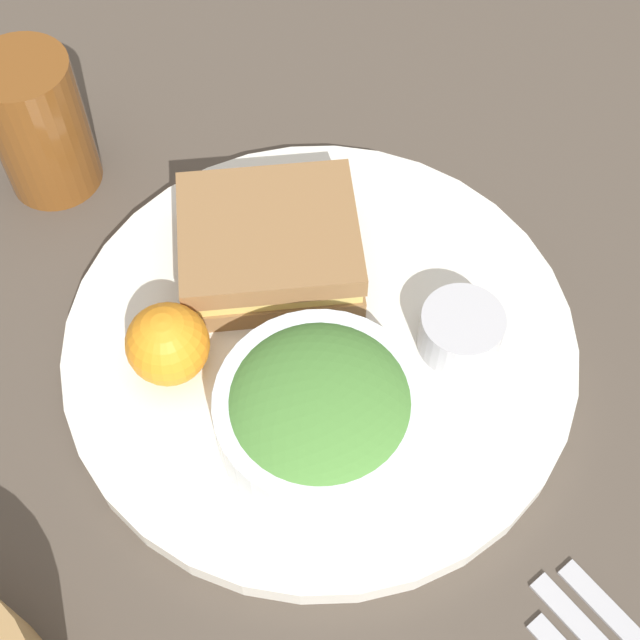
# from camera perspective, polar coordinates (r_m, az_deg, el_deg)

# --- Properties ---
(ground_plane) EXTENTS (4.00, 4.00, 0.00)m
(ground_plane) POSITION_cam_1_polar(r_m,az_deg,el_deg) (0.59, -0.00, -1.96)
(ground_plane) COLOR #4C4238
(plate) EXTENTS (0.33, 0.33, 0.02)m
(plate) POSITION_cam_1_polar(r_m,az_deg,el_deg) (0.58, -0.00, -1.51)
(plate) COLOR white
(plate) RESTS_ON ground_plane
(sandwich) EXTENTS (0.14, 0.15, 0.04)m
(sandwich) POSITION_cam_1_polar(r_m,az_deg,el_deg) (0.59, -3.47, 4.72)
(sandwich) COLOR olive
(sandwich) RESTS_ON plate
(salad_bowl) EXTENTS (0.12, 0.12, 0.06)m
(salad_bowl) POSITION_cam_1_polar(r_m,az_deg,el_deg) (0.52, -0.02, -5.90)
(salad_bowl) COLOR white
(salad_bowl) RESTS_ON plate
(dressing_cup) EXTENTS (0.05, 0.05, 0.03)m
(dressing_cup) POSITION_cam_1_polar(r_m,az_deg,el_deg) (0.57, 9.00, -0.69)
(dressing_cup) COLOR #B7B7BC
(dressing_cup) RESTS_ON plate
(orange_wedge) EXTENTS (0.05, 0.05, 0.05)m
(orange_wedge) POSITION_cam_1_polar(r_m,az_deg,el_deg) (0.55, -9.73, -1.53)
(orange_wedge) COLOR orange
(orange_wedge) RESTS_ON plate
(drink_glass) EXTENTS (0.07, 0.07, 0.11)m
(drink_glass) POSITION_cam_1_polar(r_m,az_deg,el_deg) (0.67, -17.56, 11.80)
(drink_glass) COLOR brown
(drink_glass) RESTS_ON ground_plane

